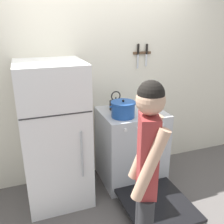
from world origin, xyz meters
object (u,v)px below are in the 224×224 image
at_px(refrigerator, 55,134).
at_px(utensil_jar, 141,102).
at_px(dutch_oven_pot, 123,109).
at_px(tea_kettle, 116,104).
at_px(stove_range, 132,148).
at_px(person, 146,176).

xyz_separation_m(refrigerator, utensil_jar, (1.12, 0.17, 0.20)).
relative_size(refrigerator, dutch_oven_pot, 4.98).
distance_m(dutch_oven_pot, tea_kettle, 0.26).
bearing_deg(stove_range, tea_kettle, 132.69).
bearing_deg(tea_kettle, refrigerator, -168.43).
bearing_deg(person, refrigerator, 41.54).
bearing_deg(stove_range, utensil_jar, 43.05).
bearing_deg(tea_kettle, dutch_oven_pot, -92.88).
xyz_separation_m(stove_range, utensil_jar, (0.19, 0.18, 0.53)).
distance_m(refrigerator, tea_kettle, 0.82).
xyz_separation_m(refrigerator, dutch_oven_pot, (0.76, -0.10, 0.23)).
bearing_deg(dutch_oven_pot, person, -104.10).
bearing_deg(tea_kettle, stove_range, -47.31).
bearing_deg(person, tea_kettle, 7.84).
bearing_deg(person, utensil_jar, -4.94).
distance_m(tea_kettle, utensil_jar, 0.35).
height_order(tea_kettle, utensil_jar, utensil_jar).
bearing_deg(dutch_oven_pot, refrigerator, 172.35).
relative_size(refrigerator, stove_range, 1.12).
distance_m(dutch_oven_pot, person, 1.15).
bearing_deg(dutch_oven_pot, utensil_jar, 36.76).
height_order(refrigerator, dutch_oven_pot, refrigerator).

